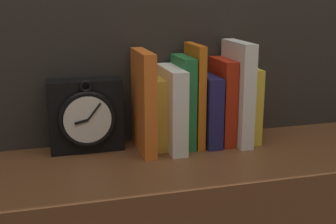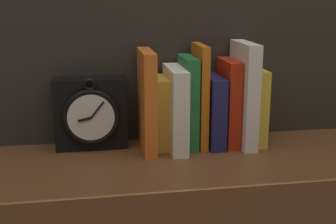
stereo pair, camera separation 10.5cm
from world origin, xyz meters
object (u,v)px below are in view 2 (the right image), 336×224
(book_slot3_green, at_px, (188,102))
(book_slot7_white, at_px, (244,94))
(book_slot6_red, at_px, (228,102))
(book_slot8_yellow, at_px, (255,106))
(book_slot5_navy, at_px, (213,111))
(book_slot4_orange, at_px, (200,96))
(book_slot0_orange, at_px, (147,101))
(book_slot1_yellow, at_px, (159,113))
(book_slot2_white, at_px, (175,109))
(clock, at_px, (91,114))

(book_slot3_green, relative_size, book_slot7_white, 0.87)
(book_slot3_green, bearing_deg, book_slot6_red, -0.91)
(book_slot3_green, height_order, book_slot8_yellow, book_slot3_green)
(book_slot5_navy, bearing_deg, book_slot4_orange, 171.68)
(book_slot7_white, distance_m, book_slot8_yellow, 0.05)
(book_slot5_navy, bearing_deg, book_slot0_orange, -176.63)
(book_slot1_yellow, xyz_separation_m, book_slot2_white, (0.04, -0.02, 0.01))
(book_slot0_orange, xyz_separation_m, book_slot3_green, (0.10, 0.01, -0.01))
(book_slot3_green, height_order, book_slot4_orange, book_slot4_orange)
(book_slot3_green, bearing_deg, book_slot1_yellow, 176.61)
(book_slot5_navy, distance_m, book_slot6_red, 0.05)
(clock, xyz_separation_m, book_slot3_green, (0.24, -0.02, 0.02))
(clock, bearing_deg, book_slot3_green, -5.45)
(clock, distance_m, book_slot5_navy, 0.30)
(book_slot6_red, bearing_deg, book_slot8_yellow, 0.13)
(book_slot1_yellow, bearing_deg, book_slot5_navy, -3.93)
(book_slot1_yellow, relative_size, book_slot8_yellow, 0.92)
(book_slot5_navy, distance_m, book_slot7_white, 0.09)
(book_slot2_white, relative_size, book_slot3_green, 0.90)
(book_slot5_navy, relative_size, book_slot6_red, 0.82)
(book_slot0_orange, distance_m, book_slot5_navy, 0.17)
(book_slot1_yellow, distance_m, book_slot5_navy, 0.14)
(book_slot8_yellow, bearing_deg, book_slot0_orange, -177.24)
(clock, xyz_separation_m, book_slot5_navy, (0.30, -0.03, 0.00))
(book_slot2_white, xyz_separation_m, book_slot8_yellow, (0.21, 0.02, -0.01))
(clock, height_order, book_slot0_orange, book_slot0_orange)
(book_slot7_white, xyz_separation_m, book_slot8_yellow, (0.03, 0.01, -0.03))
(book_slot2_white, distance_m, book_slot8_yellow, 0.21)
(clock, xyz_separation_m, book_slot1_yellow, (0.17, -0.02, -0.00))
(book_slot3_green, xyz_separation_m, book_slot5_navy, (0.06, -0.01, -0.02))
(clock, relative_size, book_slot0_orange, 0.75)
(book_slot6_red, xyz_separation_m, book_slot8_yellow, (0.07, 0.00, -0.01))
(book_slot7_white, relative_size, book_slot8_yellow, 1.35)
(book_slot3_green, xyz_separation_m, book_slot7_white, (0.14, -0.01, 0.02))
(book_slot2_white, bearing_deg, book_slot5_navy, 7.25)
(book_slot2_white, relative_size, book_slot5_navy, 1.15)
(book_slot0_orange, bearing_deg, book_slot2_white, -2.19)
(book_slot0_orange, bearing_deg, book_slot4_orange, 6.30)
(book_slot2_white, bearing_deg, book_slot6_red, 6.52)
(book_slot5_navy, xyz_separation_m, book_slot7_white, (0.08, -0.01, 0.04))
(book_slot0_orange, bearing_deg, book_slot6_red, 3.64)
(book_slot3_green, distance_m, book_slot5_navy, 0.07)
(book_slot3_green, relative_size, book_slot4_orange, 0.89)
(book_slot2_white, relative_size, book_slot8_yellow, 1.06)
(book_slot7_white, bearing_deg, book_slot2_white, -178.73)
(book_slot1_yellow, relative_size, book_slot2_white, 0.87)
(book_slot0_orange, distance_m, book_slot3_green, 0.11)
(book_slot2_white, distance_m, book_slot5_navy, 0.10)
(book_slot2_white, xyz_separation_m, book_slot3_green, (0.04, 0.02, 0.01))
(clock, height_order, book_slot6_red, book_slot6_red)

